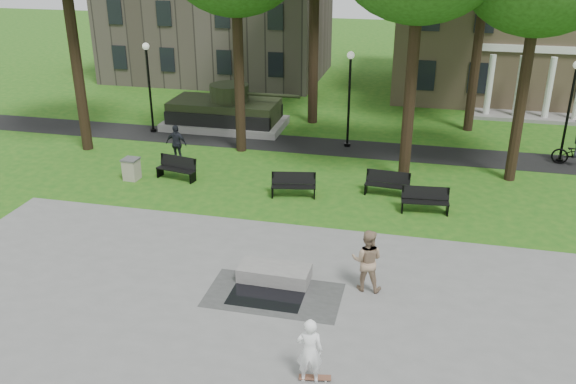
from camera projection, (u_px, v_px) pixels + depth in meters
name	position (u px, v px, depth m)	size (l,w,h in m)	color
ground	(279.00, 266.00, 19.71)	(120.00, 120.00, 0.00)	#1C5614
plaza	(231.00, 364.00, 15.24)	(22.00, 16.00, 0.02)	gray
footpath	(336.00, 147.00, 30.44)	(44.00, 2.60, 0.01)	black
building_right	(526.00, 26.00, 39.16)	(17.00, 12.00, 8.60)	#9E8460
building_left	(219.00, 26.00, 44.28)	(15.00, 10.00, 7.20)	#4C443D
lamp_left	(149.00, 80.00, 31.69)	(0.36, 0.36, 4.73)	black
lamp_mid	(349.00, 92.00, 29.50)	(0.36, 0.36, 4.73)	black
lamp_right	(570.00, 104.00, 27.42)	(0.36, 0.36, 4.73)	black
tank_monument	(226.00, 112.00, 33.24)	(7.45, 3.40, 2.40)	gray
puddle	(265.00, 298.00, 17.96)	(2.20, 1.20, 0.00)	black
concrete_block	(274.00, 273.00, 18.82)	(2.20, 1.00, 0.45)	gray
skateboard	(315.00, 378.00, 14.69)	(0.78, 0.20, 0.07)	brown
skateboarder	(310.00, 351.00, 14.32)	(0.64, 0.42, 1.75)	white
friend_watching	(367.00, 260.00, 18.04)	(0.95, 0.74, 1.96)	#A08367
pedestrian_walker	(176.00, 144.00, 28.16)	(1.06, 0.44, 1.80)	black
park_bench_0	(177.00, 167.00, 26.43)	(1.85, 0.87, 1.00)	black
park_bench_1	(294.00, 184.00, 24.67)	(1.85, 0.84, 1.00)	black
park_bench_2	(387.00, 183.00, 24.79)	(1.83, 0.66, 1.00)	black
park_bench_3	(425.00, 199.00, 23.28)	(1.83, 0.68, 1.00)	black
trash_bin	(131.00, 169.00, 26.36)	(0.70, 0.70, 0.96)	#A39D86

